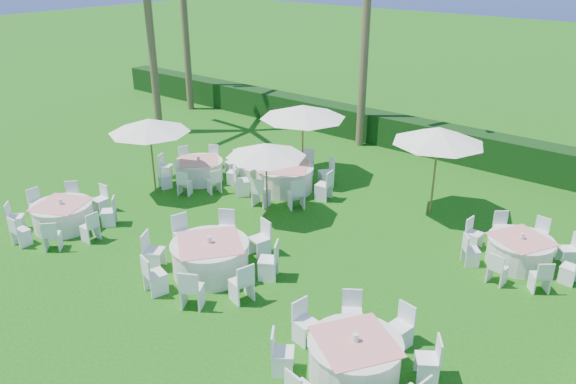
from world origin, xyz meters
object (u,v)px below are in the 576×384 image
Objects in this scene: umbrella_a at (149,126)px; umbrella_d at (439,135)px; banquet_table_a at (63,215)px; banquet_table_d at (199,170)px; banquet_table_e at (285,178)px; banquet_table_b at (210,257)px; umbrella_b at (266,150)px; umbrella_c at (303,112)px; banquet_table_c at (354,357)px; banquet_table_f at (520,251)px.

umbrella_d is (7.66, 4.17, 0.18)m from umbrella_a.
banquet_table_a is at bearing -136.25° from umbrella_d.
banquet_table_e reaches higher than banquet_table_d.
banquet_table_e is 1.31× the size of umbrella_a.
banquet_table_d is 2.52m from umbrella_a.
banquet_table_a is 0.88× the size of banquet_table_b.
umbrella_a is (-3.14, -2.79, 1.83)m from banquet_table_e.
banquet_table_b is at bearing -72.93° from umbrella_b.
umbrella_a is at bearing -101.67° from banquet_table_d.
banquet_table_b is 5.76m from umbrella_a.
umbrella_c is at bearing -179.53° from umbrella_d.
umbrella_b is (3.94, 0.98, -0.20)m from umbrella_a.
umbrella_c reaches higher than umbrella_b.
banquet_table_b is 4.76m from banquet_table_c.
banquet_table_d is at bearing 152.73° from banquet_table_c.
umbrella_d is at bearing 156.12° from banquet_table_f.
umbrella_a is at bearing -124.63° from umbrella_c.
banquet_table_d is (0.40, 4.85, -0.01)m from banquet_table_a.
banquet_table_b is 1.19× the size of banquet_table_d.
banquet_table_e is 1.15× the size of umbrella_c.
banquet_table_d is (-4.61, 3.93, -0.06)m from banquet_table_b.
banquet_table_b is at bearing -112.72° from umbrella_d.
umbrella_c is (-6.78, 7.29, 1.91)m from banquet_table_c.
banquet_table_c is 1.15× the size of umbrella_d.
banquet_table_b is 6.06m from banquet_table_d.
banquet_table_a is 1.26× the size of umbrella_b.
umbrella_c is (-1.09, 3.15, 0.25)m from umbrella_b.
umbrella_b is (-1.01, 3.29, 1.63)m from banquet_table_b.
banquet_table_d is 0.99× the size of banquet_table_f.
banquet_table_e is at bearing 137.47° from banquet_table_c.
banquet_table_f is (10.35, 1.20, -0.00)m from banquet_table_d.
banquet_table_e is 5.14m from umbrella_d.
umbrella_a reaches higher than banquet_table_d.
umbrella_d reaches higher than banquet_table_e.
banquet_table_d is 1.04× the size of umbrella_d.
banquet_table_a is 10.89m from umbrella_d.
banquet_table_b is (5.01, 0.92, 0.05)m from banquet_table_a.
banquet_table_a is 0.94× the size of banquet_table_c.
banquet_table_e reaches higher than banquet_table_f.
banquet_table_c is 1.11× the size of banquet_table_d.
umbrella_d is at bearing 28.55° from umbrella_a.
umbrella_c is at bearing 132.91° from banquet_table_c.
umbrella_b reaches higher than banquet_table_c.
banquet_table_e is 1.17× the size of banquet_table_f.
umbrella_b is at bearing 107.07° from banquet_table_b.
umbrella_d is at bearing 0.47° from umbrella_c.
banquet_table_f is 11.21m from umbrella_a.
banquet_table_e is (2.80, 1.16, 0.06)m from banquet_table_d.
umbrella_d reaches higher than banquet_table_a.
umbrella_d reaches higher than banquet_table_b.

